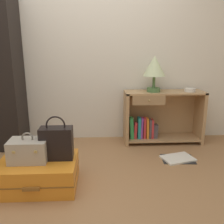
{
  "coord_description": "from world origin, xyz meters",
  "views": [
    {
      "loc": [
        0.15,
        -1.91,
        1.26
      ],
      "look_at": [
        0.28,
        0.77,
        0.55
      ],
      "focal_mm": 40.06,
      "sensor_mm": 36.0,
      "label": 1
    }
  ],
  "objects": [
    {
      "name": "handbag",
      "position": [
        -0.25,
        0.24,
        0.41
      ],
      "size": [
        0.29,
        0.15,
        0.41
      ],
      "color": "black",
      "rests_on": "suitcase_large"
    },
    {
      "name": "table_lamp",
      "position": [
        0.84,
        1.23,
        1.0
      ],
      "size": [
        0.28,
        0.28,
        0.46
      ],
      "color": "#4C7542",
      "rests_on": "bookshelf"
    },
    {
      "name": "back_wall",
      "position": [
        0.0,
        1.5,
        1.3
      ],
      "size": [
        6.4,
        0.1,
        2.6
      ],
      "primitive_type": "cube",
      "color": "silver",
      "rests_on": "ground_plane"
    },
    {
      "name": "ground_plane",
      "position": [
        0.0,
        0.0,
        0.0
      ],
      "size": [
        9.0,
        9.0,
        0.0
      ],
      "primitive_type": "plane",
      "color": "#9E7047"
    },
    {
      "name": "open_book_on_floor",
      "position": [
        1.04,
        0.69,
        0.01
      ],
      "size": [
        0.41,
        0.34,
        0.02
      ],
      "color": "white",
      "rests_on": "ground_plane"
    },
    {
      "name": "bookshelf",
      "position": [
        0.94,
        1.27,
        0.34
      ],
      "size": [
        1.03,
        0.36,
        0.69
      ],
      "color": "tan",
      "rests_on": "ground_plane"
    },
    {
      "name": "bowl",
      "position": [
        1.31,
        1.22,
        0.71
      ],
      "size": [
        0.14,
        0.14,
        0.04
      ],
      "primitive_type": "cylinder",
      "color": "silver",
      "rests_on": "bookshelf"
    },
    {
      "name": "suitcase_large",
      "position": [
        -0.43,
        0.2,
        0.13
      ],
      "size": [
        0.7,
        0.54,
        0.26
      ],
      "color": "orange",
      "rests_on": "ground_plane"
    },
    {
      "name": "train_case",
      "position": [
        -0.5,
        0.19,
        0.36
      ],
      "size": [
        0.34,
        0.23,
        0.27
      ],
      "color": "#A89E8E",
      "rests_on": "suitcase_large"
    }
  ]
}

